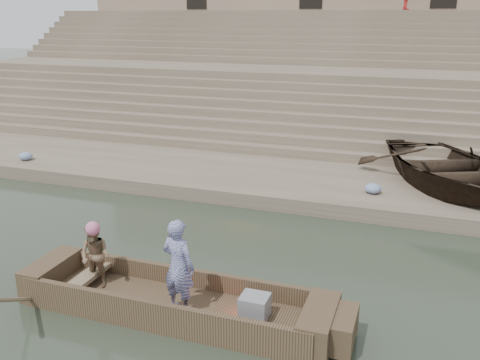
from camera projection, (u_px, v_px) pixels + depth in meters
The scene contains 13 objects.
ground at pixel (116, 326), 8.77m from camera, with size 120.00×120.00×0.00m, color #293326.
lower_landing at pixel (258, 179), 15.90m from camera, with size 32.00×4.00×0.40m, color gray.
mid_landing at pixel (311, 103), 22.28m from camera, with size 32.00×3.00×2.80m, color gray.
upper_landing at pixel (339, 61), 28.21m from camera, with size 32.00×3.00×5.20m, color gray.
ghat_steps at pixel (319, 88), 23.68m from camera, with size 32.00×11.00×5.20m.
building_wall at pixel (353, 4), 30.89m from camera, with size 32.00×5.07×11.20m.
main_rowboat at pixel (174, 307), 9.12m from camera, with size 5.00×1.30×0.22m, color brown.
rowboat_trim at pixel (184, 300), 8.99m from camera, with size 6.04×2.63×1.87m.
standing_man at pixel (179, 266), 8.59m from camera, with size 0.60×0.39×1.65m, color navy.
rowing_man at pixel (95, 256), 9.44m from camera, with size 0.58×0.45×1.20m, color #2B8255.
television at pixel (254, 307), 8.56m from camera, with size 0.46×0.42×0.40m.
beached_rowboat at pixel (445, 166), 14.57m from camera, with size 3.86×5.40×1.12m, color #2D2116.
cloth_bundles at pixel (187, 164), 16.28m from camera, with size 15.78×2.91×0.26m.
Camera 1 is at (4.49, -6.49, 5.01)m, focal length 39.01 mm.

